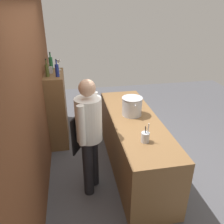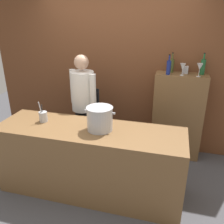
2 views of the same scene
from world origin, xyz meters
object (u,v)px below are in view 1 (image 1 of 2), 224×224
Objects in this scene: stockpot_large at (132,106)px; wine_bottle_green at (51,63)px; chef at (89,131)px; spice_tin_silver at (50,70)px; utensil_crock at (145,137)px; wine_bottle_olive at (47,70)px; wine_bottle_cobalt at (57,70)px; wine_glass_short at (59,63)px; wine_glass_tall at (58,67)px.

wine_bottle_green is (1.18, 1.22, 0.44)m from stockpot_large.
chef is 15.28× the size of spice_tin_silver.
utensil_crock is 2.51× the size of spice_tin_silver.
chef reaches higher than utensil_crock.
spice_tin_silver is at bearing -132.36° from chef.
wine_bottle_olive is (1.23, 0.55, 0.50)m from chef.
wine_bottle_cobalt is 0.42m from wine_glass_short.
wine_glass_short is (-0.05, -0.14, 0.02)m from wine_bottle_green.
chef is 1.53m from wine_glass_tall.
wine_bottle_green reaches higher than wine_glass_tall.
wine_bottle_olive is at bearing 132.86° from wine_glass_tall.
stockpot_large is at bearing 151.98° from chef.
wine_bottle_olive reaches higher than spice_tin_silver.
wine_bottle_olive is (1.51, 1.22, 0.50)m from utensil_crock.
wine_bottle_green is 1.68× the size of wine_glass_short.
wine_bottle_cobalt is at bearing -103.82° from wine_bottle_olive.
wine_glass_tall reaches higher than utensil_crock.
chef reaches higher than wine_bottle_olive.
wine_glass_tall reaches higher than stockpot_large.
wine_glass_short is (1.90, 1.04, 0.53)m from utensil_crock.
spice_tin_silver is (0.24, 0.13, -0.05)m from wine_bottle_cobalt.
wine_glass_tall is (-0.28, -0.13, -0.00)m from wine_bottle_green.
wine_bottle_cobalt is 0.20m from wine_glass_tall.
wine_bottle_olive is at bearing 174.92° from wine_bottle_green.
wine_bottle_olive is at bearing 154.48° from wine_glass_short.
utensil_crock is 2.23m from wine_glass_short.
utensil_crock is (-0.29, -0.67, 0.00)m from chef.
wine_glass_tall is (1.67, 1.05, 0.51)m from utensil_crock.
chef is at bearing 66.93° from utensil_crock.
utensil_crock is 0.87× the size of wine_bottle_green.
wine_bottle_olive is at bearing 38.93° from utensil_crock.
wine_bottle_cobalt is 0.28m from spice_tin_silver.
stockpot_large is 1.27× the size of wine_bottle_olive.
chef is at bearing 124.43° from stockpot_large.
utensil_crock is at bearing -145.12° from spice_tin_silver.
wine_glass_short is at bearing -3.66° from wine_glass_tall.
wine_glass_short is at bearing 28.74° from utensil_crock.
wine_glass_short is at bearing -3.01° from wine_bottle_cobalt.
wine_bottle_green reaches higher than utensil_crock.
wine_glass_short is (1.61, 0.37, 0.53)m from chef.
wine_bottle_green is at bearing 31.25° from utensil_crock.
spice_tin_silver is at bearing 72.88° from wine_glass_tall.
wine_glass_short reaches higher than utensil_crock.
chef is at bearing -155.84° from wine_bottle_olive.
wine_bottle_olive reaches higher than wine_bottle_cobalt.
stockpot_large is 1.30× the size of wine_bottle_cobalt.
stockpot_large is 1.37× the size of utensil_crock.
stockpot_large is 1.62m from wine_glass_short.
wine_glass_short is at bearing -110.74° from wine_bottle_green.
chef is 1.44m from wine_bottle_olive.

